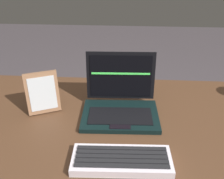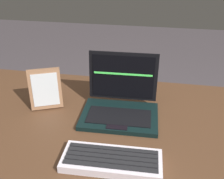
# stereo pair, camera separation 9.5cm
# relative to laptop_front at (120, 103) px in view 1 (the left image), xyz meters

# --- Properties ---
(desk) EXTENTS (1.59, 0.75, 0.73)m
(desk) POSITION_rel_laptop_front_xyz_m (0.07, -0.08, -0.12)
(desk) COLOR #4E311E
(desk) RESTS_ON ground
(laptop_front) EXTENTS (0.29, 0.23, 0.22)m
(laptop_front) POSITION_rel_laptop_front_xyz_m (0.00, 0.00, 0.00)
(laptop_front) COLOR black
(laptop_front) RESTS_ON desk
(external_keyboard) EXTENTS (0.30, 0.13, 0.03)m
(external_keyboard) POSITION_rel_laptop_front_xyz_m (0.01, -0.27, -0.03)
(external_keyboard) COLOR silver
(external_keyboard) RESTS_ON desk
(photo_frame) EXTENTS (0.13, 0.09, 0.16)m
(photo_frame) POSITION_rel_laptop_front_xyz_m (-0.30, -0.00, 0.04)
(photo_frame) COLOR #916446
(photo_frame) RESTS_ON desk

